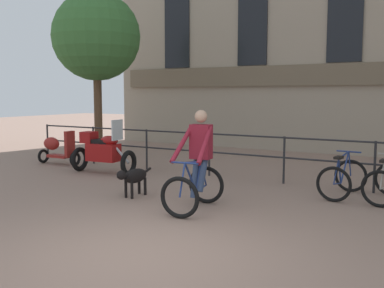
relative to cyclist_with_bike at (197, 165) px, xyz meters
name	(u,v)px	position (x,y,z in m)	size (l,w,h in m)	color
ground_plane	(140,256)	(0.55, -2.33, -0.76)	(60.00, 60.00, 0.00)	#8E7060
canal_railing	(284,152)	(0.55, 2.87, -0.05)	(15.05, 0.05, 1.05)	#232326
cyclist_with_bike	(197,165)	(0.00, 0.00, 0.00)	(0.81, 1.24, 1.70)	black
dog	(134,177)	(-1.50, 0.15, -0.37)	(0.26, 1.00, 0.57)	black
parked_motorcycle	(103,151)	(-3.76, 1.80, -0.20)	(1.66, 0.78, 1.35)	black
parked_bicycle_near_lamp	(343,178)	(1.95, 2.21, -0.41)	(0.75, 1.16, 0.86)	black
parked_scooter	(57,148)	(-5.82, 2.21, -0.30)	(1.30, 0.46, 0.96)	black
tree_canalside_left	(96,37)	(-6.30, 4.42, 3.02)	(2.81, 2.81, 5.21)	brown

